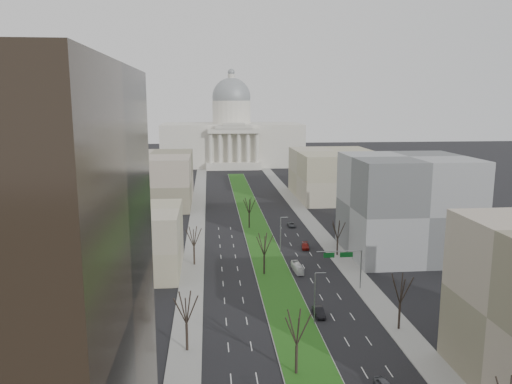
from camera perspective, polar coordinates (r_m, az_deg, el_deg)
ground at (r=147.49m, az=-0.01°, el=-4.16°), size 600.00×600.00×0.00m
median at (r=146.49m, az=0.03°, el=-4.22°), size 8.00×222.03×0.20m
sidewalk_left at (r=122.89m, az=-7.11°, el=-7.20°), size 5.00×330.00×0.15m
sidewalk_right at (r=126.66m, az=9.04°, el=-6.71°), size 5.00×330.00×0.15m
capitol at (r=292.75m, az=-2.78°, el=6.32°), size 80.00×46.00×55.00m
building_beige_left at (r=112.97m, az=-15.24°, el=-5.41°), size 26.00×22.00×14.00m
building_grey_right at (r=126.10m, az=16.82°, el=-1.52°), size 28.00×26.00×24.00m
building_far_left at (r=185.53m, az=-12.02°, el=1.47°), size 30.00×40.00×18.00m
building_far_right at (r=195.31m, az=9.01°, el=2.01°), size 30.00×40.00×18.00m
tree_left_mid at (r=76.39m, az=-7.99°, el=-12.89°), size 5.40×5.40×9.72m
tree_left_far at (r=114.25m, az=-7.13°, el=-5.02°), size 5.28×5.28×9.50m
tree_right_mid at (r=85.60m, az=16.22°, el=-10.49°), size 5.52×5.52×9.94m
tree_right_far at (r=122.04m, az=9.34°, el=-4.23°), size 5.04×5.04×9.07m
tree_median_a at (r=69.96m, az=4.70°, el=-15.10°), size 5.40×5.40×9.72m
tree_median_b at (r=107.07m, az=0.95°, el=-5.91°), size 5.40×5.40×9.72m
tree_median_c at (r=145.72m, az=-0.79°, el=-1.51°), size 5.40×5.40×9.72m
streetlamp_median_b at (r=85.35m, az=6.78°, el=-11.89°), size 1.90×0.20×9.16m
streetlamp_median_c at (r=122.69m, az=2.85°, el=-4.86°), size 1.90×0.20×9.16m
mast_arm_signs at (r=100.87m, az=10.44°, el=-7.65°), size 9.12×0.24×8.09m
car_black at (r=90.21m, az=7.19°, el=-13.43°), size 1.70×4.54×1.48m
car_red at (r=128.04m, az=5.67°, el=-6.17°), size 2.50×4.77×1.32m
car_grey_far at (r=149.45m, az=4.08°, el=-3.75°), size 2.05×4.40×1.22m
box_van at (r=111.20m, az=4.75°, el=-8.61°), size 1.83×6.61×1.82m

